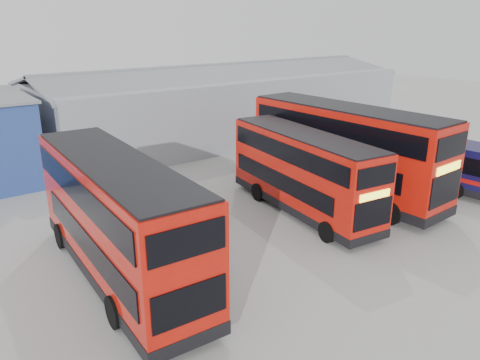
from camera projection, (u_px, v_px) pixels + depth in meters
ground_plane at (324, 241)px, 20.73m from camera, size 120.00×120.00×0.00m
maintenance_shed at (221, 103)px, 39.62m from camera, size 30.50×12.00×5.89m
double_decker_left at (118, 221)px, 17.05m from camera, size 3.14×11.18×4.68m
double_decker_centre at (303, 174)px, 23.24m from camera, size 3.41×9.88×4.10m
double_decker_right at (345, 152)px, 25.40m from camera, size 3.42×11.85×4.96m
single_decker_blue at (419, 159)px, 27.98m from camera, size 3.32×10.52×2.81m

